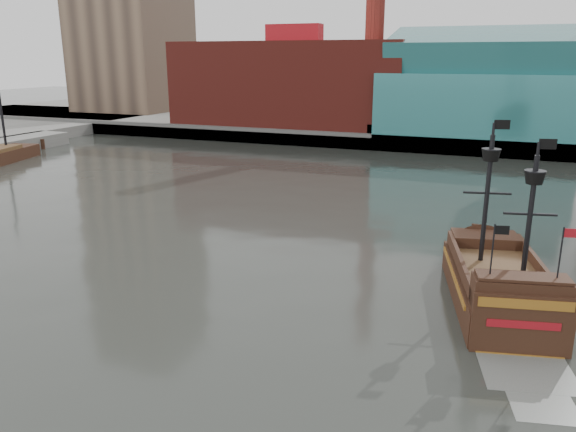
% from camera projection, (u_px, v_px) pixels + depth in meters
% --- Properties ---
extents(ground, '(400.00, 400.00, 0.00)m').
position_uv_depth(ground, '(204.00, 317.00, 32.35)').
color(ground, '#242621').
rests_on(ground, ground).
extents(promenade_far, '(220.00, 60.00, 2.00)m').
position_uv_depth(promenade_far, '(430.00, 125.00, 114.38)').
color(promenade_far, slate).
rests_on(promenade_far, ground).
extents(seawall, '(220.00, 1.00, 2.60)m').
position_uv_depth(seawall, '(403.00, 144.00, 87.90)').
color(seawall, '#4C4C49').
rests_on(seawall, ground).
extents(pirate_ship, '(7.96, 16.32, 11.73)m').
position_uv_depth(pirate_ship, '(498.00, 289.00, 33.61)').
color(pirate_ship, black).
rests_on(pirate_ship, ground).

